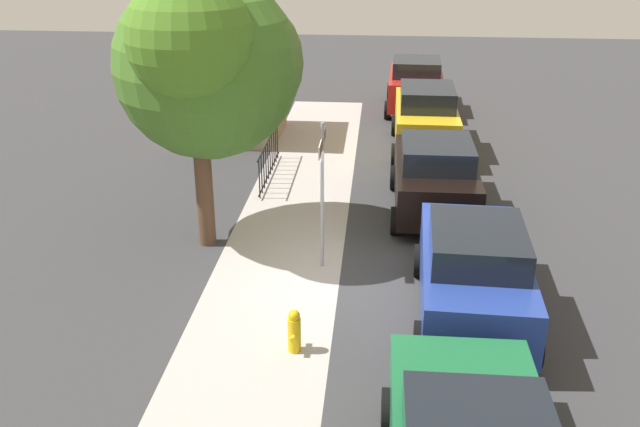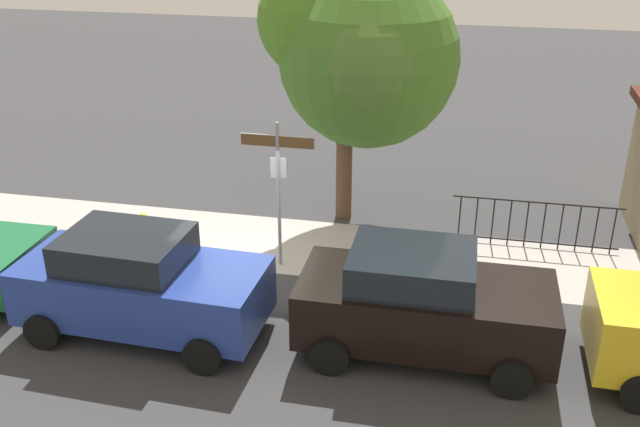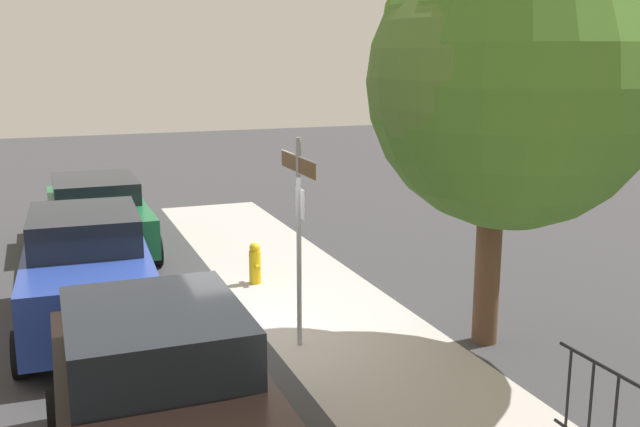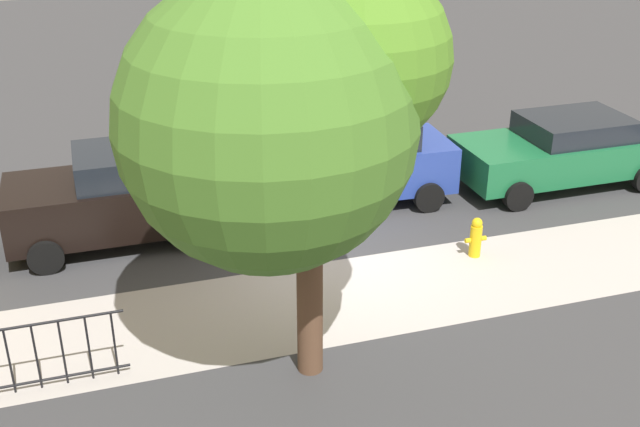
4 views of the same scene
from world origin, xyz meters
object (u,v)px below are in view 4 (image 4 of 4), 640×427
object	(u,v)px
car_blue	(353,161)
fire_hydrant	(476,237)
car_green	(563,150)
street_sign	(313,166)
shade_tree	(276,109)
car_black	(121,195)

from	to	relation	value
car_blue	fire_hydrant	bearing A→B (deg)	116.39
car_green	car_blue	xyz separation A→B (m)	(4.81, -0.49, 0.11)
street_sign	shade_tree	bearing A→B (deg)	62.97
street_sign	fire_hydrant	xyz separation A→B (m)	(-3.08, 0.20, -1.72)
street_sign	shade_tree	distance (m)	3.23
shade_tree	car_black	world-z (taller)	shade_tree
fire_hydrant	shade_tree	bearing A→B (deg)	26.80
street_sign	car_blue	distance (m)	3.52
street_sign	car_black	world-z (taller)	street_sign
car_blue	car_black	bearing A→B (deg)	6.71
shade_tree	car_green	size ratio (longest dim) A/B	1.23
shade_tree	fire_hydrant	xyz separation A→B (m)	(-4.29, -2.17, -3.56)
street_sign	fire_hydrant	size ratio (longest dim) A/B	3.93
street_sign	car_black	bearing A→B (deg)	-38.58
street_sign	car_black	xyz separation A→B (m)	(3.08, -2.45, -1.18)
shade_tree	car_green	xyz separation A→B (m)	(-7.74, -4.71, -3.13)
car_green	fire_hydrant	size ratio (longest dim) A/B	6.04
shade_tree	fire_hydrant	bearing A→B (deg)	-153.20
street_sign	car_green	xyz separation A→B (m)	(-6.53, -2.34, -1.29)
street_sign	car_blue	bearing A→B (deg)	-121.37
shade_tree	car_black	bearing A→B (deg)	-68.80
shade_tree	fire_hydrant	world-z (taller)	shade_tree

